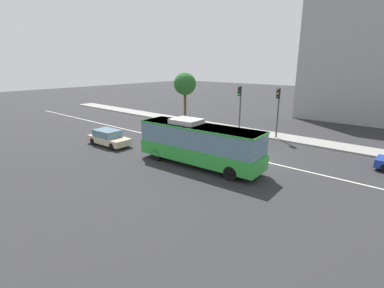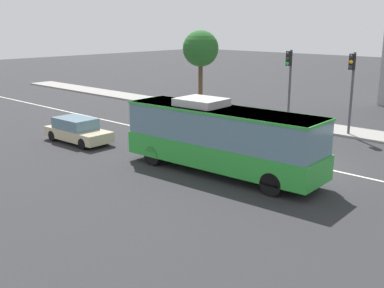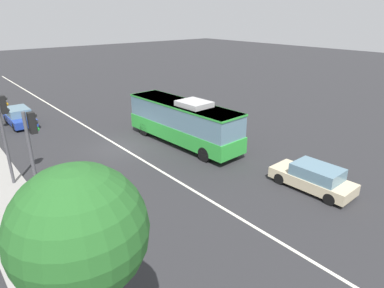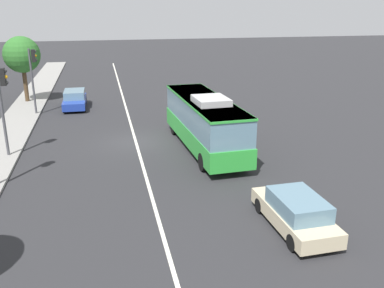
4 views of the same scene
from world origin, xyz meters
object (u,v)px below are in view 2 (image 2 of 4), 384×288
object	(u,v)px
sedan_beige	(77,130)
traffic_light_far_corner	(352,80)
traffic_light_near_corner	(289,75)
transit_bus	(221,136)
street_tree_kerbside_left	(201,49)

from	to	relation	value
sedan_beige	traffic_light_far_corner	size ratio (longest dim) A/B	0.88
traffic_light_near_corner	transit_bus	bearing A→B (deg)	14.98
sedan_beige	street_tree_kerbside_left	distance (m)	14.50
transit_bus	traffic_light_near_corner	size ratio (longest dim) A/B	1.95
street_tree_kerbside_left	traffic_light_near_corner	bearing A→B (deg)	-9.00
traffic_light_far_corner	street_tree_kerbside_left	distance (m)	13.64
traffic_light_far_corner	traffic_light_near_corner	bearing A→B (deg)	-86.31
transit_bus	street_tree_kerbside_left	xyz separation A→B (m)	(-12.49, 12.50, 3.05)
transit_bus	traffic_light_near_corner	distance (m)	11.63
sedan_beige	street_tree_kerbside_left	size ratio (longest dim) A/B	0.71
traffic_light_near_corner	traffic_light_far_corner	size ratio (longest dim) A/B	1.00
sedan_beige	street_tree_kerbside_left	bearing A→B (deg)	98.18
sedan_beige	transit_bus	bearing A→B (deg)	4.77
transit_bus	traffic_light_near_corner	world-z (taller)	traffic_light_near_corner
traffic_light_near_corner	street_tree_kerbside_left	world-z (taller)	street_tree_kerbside_left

